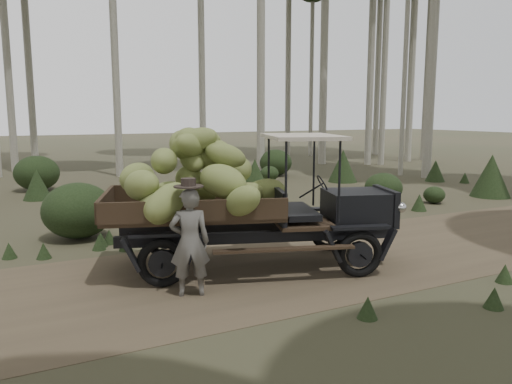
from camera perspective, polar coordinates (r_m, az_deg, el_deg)
ground at (r=9.22m, az=7.70°, el=-7.66°), size 120.00×120.00×0.00m
dirt_track at (r=9.22m, az=7.71°, el=-7.64°), size 70.00×4.00×0.01m
banana_truck at (r=8.32m, az=-3.52°, el=0.51°), size 5.18×3.10×2.49m
farmer at (r=7.25m, az=-7.59°, el=-5.57°), size 0.66×0.53×1.72m
undergrowth at (r=11.48m, az=6.51°, el=-1.58°), size 21.27×24.19×1.38m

